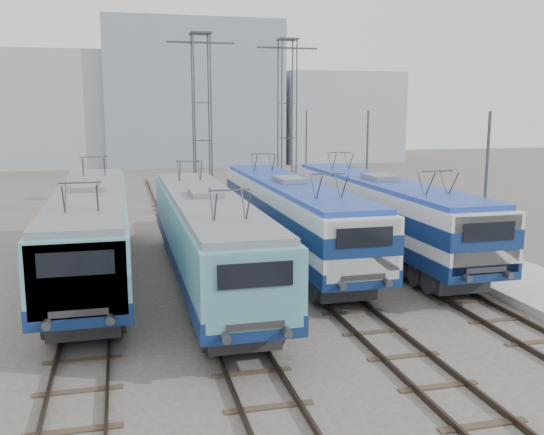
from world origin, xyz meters
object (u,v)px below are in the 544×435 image
(locomotive_center_left, at_px, (207,232))
(mast_mid, at_px, (367,171))
(mast_rear, at_px, (306,156))
(locomotive_center_right, at_px, (291,211))
(locomotive_far_right, at_px, (380,208))
(catenary_tower_west, at_px, (202,116))
(locomotive_far_left, at_px, (91,226))
(mast_front, at_px, (485,200))
(catenary_tower_east, at_px, (287,115))

(locomotive_center_left, distance_m, mast_mid, 14.59)
(mast_mid, relative_size, mast_rear, 1.00)
(locomotive_center_right, height_order, locomotive_far_right, locomotive_far_right)
(locomotive_far_right, bearing_deg, locomotive_center_left, -158.62)
(catenary_tower_west, relative_size, mast_rear, 1.71)
(locomotive_far_left, xyz_separation_m, catenary_tower_west, (6.75, 15.39, 4.33))
(locomotive_far_left, relative_size, locomotive_center_right, 1.02)
(locomotive_center_right, relative_size, mast_front, 2.61)
(locomotive_far_right, xyz_separation_m, mast_rear, (1.85, 18.15, 1.17))
(locomotive_center_right, relative_size, locomotive_far_right, 1.00)
(catenary_tower_east, height_order, mast_front, catenary_tower_east)
(locomotive_center_left, relative_size, mast_rear, 2.59)
(locomotive_far_right, distance_m, catenary_tower_east, 16.72)
(locomotive_far_right, xyz_separation_m, mast_mid, (1.85, 6.15, 1.17))
(locomotive_far_left, relative_size, mast_mid, 2.66)
(locomotive_far_right, height_order, mast_mid, mast_mid)
(catenary_tower_east, relative_size, mast_rear, 1.71)
(catenary_tower_east, xyz_separation_m, mast_rear, (2.10, 2.00, -3.14))
(locomotive_far_right, height_order, mast_rear, mast_rear)
(locomotive_far_right, bearing_deg, mast_mid, 73.26)
(locomotive_center_left, height_order, mast_rear, mast_rear)
(locomotive_center_left, xyz_separation_m, mast_front, (10.85, -2.33, 1.24))
(catenary_tower_west, xyz_separation_m, mast_mid, (8.60, -8.00, -3.14))
(mast_rear, bearing_deg, catenary_tower_west, -155.06)
(locomotive_center_right, bearing_deg, locomotive_center_left, -140.63)
(mast_front, bearing_deg, mast_rear, 90.00)
(locomotive_far_left, relative_size, locomotive_center_left, 1.02)
(mast_rear, bearing_deg, locomotive_center_right, -109.45)
(catenary_tower_west, bearing_deg, locomotive_far_right, -64.50)
(catenary_tower_west, xyz_separation_m, mast_front, (8.60, -20.00, -3.14))
(locomotive_far_right, xyz_separation_m, catenary_tower_west, (-6.75, 14.15, 4.31))
(catenary_tower_west, relative_size, mast_mid, 1.71)
(locomotive_center_right, bearing_deg, catenary_tower_east, 75.11)
(mast_rear, bearing_deg, locomotive_far_right, -95.82)
(locomotive_far_left, height_order, catenary_tower_west, catenary_tower_west)
(locomotive_center_right, height_order, catenary_tower_west, catenary_tower_west)
(locomotive_far_right, xyz_separation_m, mast_front, (1.85, -5.85, 1.17))
(locomotive_center_right, distance_m, mast_rear, 19.11)
(catenary_tower_east, bearing_deg, locomotive_far_left, -127.31)
(locomotive_far_left, distance_m, catenary_tower_east, 22.29)
(locomotive_center_left, bearing_deg, catenary_tower_west, 82.74)
(locomotive_center_right, height_order, mast_front, mast_front)
(locomotive_center_right, xyz_separation_m, catenary_tower_east, (4.25, 15.98, 4.32))
(locomotive_far_left, distance_m, catenary_tower_west, 17.35)
(catenary_tower_west, bearing_deg, catenary_tower_east, 17.10)
(mast_front, relative_size, mast_mid, 1.00)
(mast_rear, bearing_deg, locomotive_far_left, -128.37)
(catenary_tower_east, bearing_deg, locomotive_center_right, -104.89)
(catenary_tower_west, bearing_deg, mast_front, -66.73)
(locomotive_far_right, bearing_deg, mast_front, -72.45)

